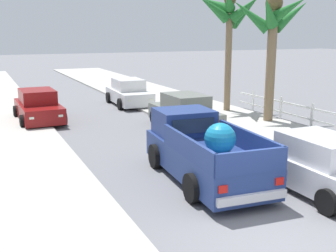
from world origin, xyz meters
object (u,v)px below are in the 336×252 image
object	(u,v)px
car_right_near	(129,93)
car_left_mid	(319,165)
car_right_mid	(185,112)
palm_tree_right_fore	(230,15)
car_left_near	(38,107)
pickup_truck	(202,151)
palm_tree_right_mid	(273,24)

from	to	relation	value
car_right_near	car_left_mid	size ratio (longest dim) A/B	1.01
car_right_mid	palm_tree_right_fore	bearing A→B (deg)	32.73
car_left_near	car_right_near	size ratio (longest dim) A/B	0.99
car_left_mid	car_left_near	bearing A→B (deg)	114.11
car_right_mid	car_left_near	bearing A→B (deg)	143.88
car_left_near	car_right_mid	size ratio (longest dim) A/B	1.01
car_left_near	pickup_truck	bearing A→B (deg)	-72.40
car_right_mid	palm_tree_right_fore	world-z (taller)	palm_tree_right_fore
pickup_truck	car_left_near	world-z (taller)	pickup_truck
car_left_mid	palm_tree_right_mid	size ratio (longest dim) A/B	0.73
car_right_mid	palm_tree_right_mid	size ratio (longest dim) A/B	0.73
car_right_near	car_right_mid	bearing A→B (deg)	-88.03
car_left_near	palm_tree_right_mid	bearing A→B (deg)	-25.95
car_right_near	car_left_near	bearing A→B (deg)	-154.53
pickup_truck	car_left_mid	bearing A→B (deg)	-43.73
car_left_mid	palm_tree_right_fore	bearing A→B (deg)	69.54
car_right_near	palm_tree_right_fore	world-z (taller)	palm_tree_right_fore
palm_tree_right_mid	palm_tree_right_fore	bearing A→B (deg)	95.78
palm_tree_right_fore	palm_tree_right_mid	size ratio (longest dim) A/B	1.06
car_left_near	palm_tree_right_mid	distance (m)	11.63
car_right_near	car_left_mid	distance (m)	15.04
pickup_truck	palm_tree_right_mid	distance (m)	9.34
car_right_near	palm_tree_right_fore	xyz separation A→B (m)	(4.06, -4.33, 4.35)
car_right_near	car_right_mid	distance (m)	6.80
car_right_mid	car_right_near	bearing A→B (deg)	91.97
palm_tree_right_fore	car_left_mid	bearing A→B (deg)	-110.46
pickup_truck	car_left_near	distance (m)	10.70
car_left_mid	palm_tree_right_mid	world-z (taller)	palm_tree_right_mid
car_right_near	palm_tree_right_mid	xyz separation A→B (m)	(4.37, -7.42, 3.85)
car_left_near	car_right_near	xyz separation A→B (m)	(5.49, 2.62, 0.00)
palm_tree_right_fore	palm_tree_right_mid	xyz separation A→B (m)	(0.31, -3.08, -0.50)
car_left_near	car_left_mid	bearing A→B (deg)	-65.89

